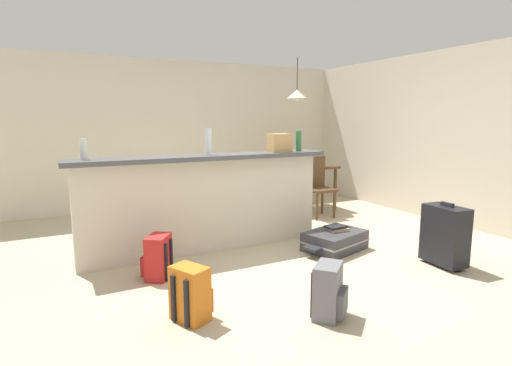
{
  "coord_description": "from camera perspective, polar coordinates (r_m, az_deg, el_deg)",
  "views": [
    {
      "loc": [
        -2.12,
        -3.86,
        1.51
      ],
      "look_at": [
        0.17,
        0.57,
        0.71
      ],
      "focal_mm": 28.21,
      "sensor_mm": 36.0,
      "label": 1
    }
  ],
  "objects": [
    {
      "name": "backpack_red",
      "position": [
        4.0,
        -13.77,
        -10.26
      ],
      "size": [
        0.33,
        0.34,
        0.42
      ],
      "color": "red",
      "rests_on": "ground_plane"
    },
    {
      "name": "pendant_lamp",
      "position": [
        6.8,
        5.84,
        12.43
      ],
      "size": [
        0.34,
        0.34,
        0.7
      ],
      "color": "black"
    },
    {
      "name": "backpack_orange",
      "position": [
        3.18,
        -9.23,
        -15.31
      ],
      "size": [
        0.32,
        0.33,
        0.42
      ],
      "color": "orange",
      "rests_on": "ground_plane"
    },
    {
      "name": "backpack_grey",
      "position": [
        3.23,
        10.29,
        -14.95
      ],
      "size": [
        0.34,
        0.34,
        0.42
      ],
      "color": "slate",
      "rests_on": "ground_plane"
    },
    {
      "name": "suitcase_flat_charcoal",
      "position": [
        4.81,
        11.09,
        -8.02
      ],
      "size": [
        0.89,
        0.66,
        0.22
      ],
      "color": "#38383D",
      "rests_on": "ground_plane"
    },
    {
      "name": "wall_right",
      "position": [
        6.64,
        23.97,
        6.07
      ],
      "size": [
        0.1,
        6.0,
        2.5
      ],
      "primitive_type": "cube",
      "color": "beige",
      "rests_on": "ground_plane"
    },
    {
      "name": "dining_chair_near_partition",
      "position": [
        6.33,
        8.67,
        -0.07
      ],
      "size": [
        0.41,
        0.41,
        0.93
      ],
      "color": "#4C331E",
      "rests_on": "ground_plane"
    },
    {
      "name": "grocery_bag",
      "position": [
        4.94,
        3.33,
        5.71
      ],
      "size": [
        0.26,
        0.18,
        0.22
      ],
      "primitive_type": "cube",
      "color": "tan",
      "rests_on": "bar_countertop"
    },
    {
      "name": "partition_half_wall",
      "position": [
        4.62,
        -7.08,
        -3.23
      ],
      "size": [
        2.8,
        0.2,
        1.06
      ],
      "primitive_type": "cube",
      "color": "beige",
      "rests_on": "ground_plane"
    },
    {
      "name": "bar_countertop",
      "position": [
        4.53,
        -7.22,
        3.65
      ],
      "size": [
        2.96,
        0.4,
        0.05
      ],
      "primitive_type": "cube",
      "color": "#4C4C51",
      "rests_on": "partition_half_wall"
    },
    {
      "name": "bottle_white",
      "position": [
        4.32,
        -23.29,
        4.44
      ],
      "size": [
        0.07,
        0.07,
        0.21
      ],
      "primitive_type": "cylinder",
      "color": "silver",
      "rests_on": "bar_countertop"
    },
    {
      "name": "bottle_clear",
      "position": [
        4.54,
        -6.78,
        5.85
      ],
      "size": [
        0.07,
        0.07,
        0.3
      ],
      "primitive_type": "cylinder",
      "color": "silver",
      "rests_on": "bar_countertop"
    },
    {
      "name": "wall_back",
      "position": [
        7.24,
        -10.32,
        6.88
      ],
      "size": [
        6.6,
        0.1,
        2.5
      ],
      "primitive_type": "cube",
      "color": "beige",
      "rests_on": "ground_plane"
    },
    {
      "name": "book_stack",
      "position": [
        4.8,
        11.37,
        -6.31
      ],
      "size": [
        0.25,
        0.19,
        0.06
      ],
      "color": "tan",
      "rests_on": "suitcase_flat_charcoal"
    },
    {
      "name": "ground_plane",
      "position": [
        4.67,
        1.4,
        -10.12
      ],
      "size": [
        13.0,
        13.0,
        0.05
      ],
      "primitive_type": "cube",
      "color": "#BCAD8E"
    },
    {
      "name": "suitcase_upright_black",
      "position": [
        4.6,
        25.21,
        -6.67
      ],
      "size": [
        0.27,
        0.46,
        0.67
      ],
      "color": "black",
      "rests_on": "ground_plane"
    },
    {
      "name": "bottle_green",
      "position": [
        5.06,
        6.07,
        5.94
      ],
      "size": [
        0.07,
        0.07,
        0.25
      ],
      "primitive_type": "cylinder",
      "color": "#2D6B38",
      "rests_on": "bar_countertop"
    },
    {
      "name": "dining_table",
      "position": [
        6.77,
        6.17,
        1.7
      ],
      "size": [
        1.1,
        0.8,
        0.74
      ],
      "color": "#4C331E",
      "rests_on": "ground_plane"
    }
  ]
}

